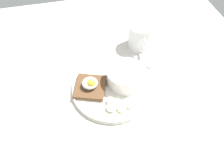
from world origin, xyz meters
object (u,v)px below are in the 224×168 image
at_px(poached_egg, 90,83).
at_px(oatmeal_bowl, 125,76).
at_px(banana_slice_front, 112,108).
at_px(banana_slice_inner, 122,109).
at_px(banana_slice_left, 118,102).
at_px(coffee_mug, 140,36).
at_px(spoon, 154,60).
at_px(banana_slice_back, 111,101).
at_px(banana_slice_right, 129,105).
at_px(toast_slice, 90,87).

bearing_deg(poached_egg, oatmeal_bowl, 1.48).
bearing_deg(banana_slice_front, banana_slice_inner, -21.00).
relative_size(oatmeal_bowl, banana_slice_left, 3.25).
xyz_separation_m(poached_egg, banana_slice_left, (0.08, -0.08, -0.03)).
height_order(oatmeal_bowl, banana_slice_left, oatmeal_bowl).
distance_m(poached_egg, coffee_mug, 0.29).
bearing_deg(coffee_mug, banana_slice_front, -122.99).
bearing_deg(spoon, banana_slice_front, -139.15).
distance_m(banana_slice_front, banana_slice_back, 0.03).
relative_size(banana_slice_left, banana_slice_right, 1.22).
bearing_deg(toast_slice, banana_slice_right, -41.72).
bearing_deg(oatmeal_bowl, banana_slice_inner, -109.89).
height_order(oatmeal_bowl, poached_egg, oatmeal_bowl).
xyz_separation_m(oatmeal_bowl, coffee_mug, (0.11, 0.18, 0.01)).
height_order(banana_slice_inner, coffee_mug, coffee_mug).
relative_size(banana_slice_right, banana_slice_inner, 1.09).
distance_m(poached_egg, banana_slice_right, 0.15).
xyz_separation_m(banana_slice_front, banana_slice_left, (0.02, 0.02, -0.00)).
distance_m(oatmeal_bowl, toast_slice, 0.12).
xyz_separation_m(banana_slice_inner, coffee_mug, (0.15, 0.29, 0.03)).
bearing_deg(oatmeal_bowl, toast_slice, -179.32).
relative_size(banana_slice_front, banana_slice_right, 1.31).
bearing_deg(banana_slice_left, poached_egg, 133.72).
height_order(banana_slice_left, banana_slice_back, same).
bearing_deg(spoon, oatmeal_bowl, -149.25).
distance_m(poached_egg, banana_slice_back, 0.09).
height_order(poached_egg, banana_slice_back, poached_egg).
relative_size(oatmeal_bowl, spoon, 1.27).
height_order(banana_slice_back, coffee_mug, coffee_mug).
distance_m(banana_slice_front, banana_slice_right, 0.06).
bearing_deg(banana_slice_right, banana_slice_front, 178.26).
relative_size(toast_slice, coffee_mug, 0.99).
bearing_deg(banana_slice_back, banana_slice_right, -27.15).
xyz_separation_m(oatmeal_bowl, toast_slice, (-0.12, -0.00, -0.02)).
height_order(oatmeal_bowl, banana_slice_inner, oatmeal_bowl).
height_order(banana_slice_front, banana_slice_inner, banana_slice_front).
height_order(poached_egg, spoon, poached_egg).
xyz_separation_m(toast_slice, banana_slice_right, (0.11, -0.10, -0.00)).
xyz_separation_m(banana_slice_left, coffee_mug, (0.16, 0.26, 0.03)).
relative_size(banana_slice_right, coffee_mug, 0.24).
height_order(toast_slice, poached_egg, poached_egg).
height_order(oatmeal_bowl, banana_slice_back, oatmeal_bowl).
height_order(coffee_mug, spoon, coffee_mug).
height_order(banana_slice_back, banana_slice_right, same).
xyz_separation_m(toast_slice, coffee_mug, (0.23, 0.18, 0.03)).
bearing_deg(coffee_mug, banana_slice_right, -113.58).
relative_size(banana_slice_left, banana_slice_inner, 1.32).
distance_m(banana_slice_left, spoon, 0.25).
bearing_deg(banana_slice_left, banana_slice_front, -147.50).
relative_size(oatmeal_bowl, toast_slice, 0.98).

